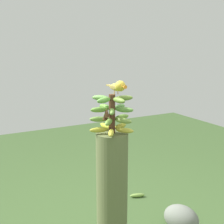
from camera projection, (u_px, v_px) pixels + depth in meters
The scene contains 5 objects.
banana_tree at pixel (112, 204), 1.93m from camera, with size 0.22×0.22×1.06m, color #5B663D.
banana_bunch at pixel (112, 114), 1.79m from camera, with size 0.30×0.30×0.26m.
perched_bird at pixel (118, 87), 1.73m from camera, with size 0.23×0.07×0.09m.
fallen_banana at pixel (137, 195), 3.04m from camera, with size 0.17×0.04×0.04m, color olive.
garden_rock at pixel (181, 218), 2.46m from camera, with size 0.32×0.23×0.24m, color slate.
Camera 1 is at (1.54, -0.81, 1.59)m, focal length 43.28 mm.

